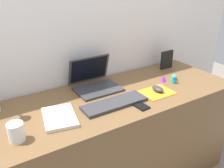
{
  "coord_description": "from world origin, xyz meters",
  "views": [
    {
      "loc": [
        -0.76,
        -1.19,
        1.47
      ],
      "look_at": [
        -0.02,
        0.0,
        0.83
      ],
      "focal_mm": 39.25,
      "sensor_mm": 36.0,
      "label": 1
    }
  ],
  "objects": [
    {
      "name": "toy_figurine_cyan",
      "position": [
        0.47,
        -0.05,
        0.77
      ],
      "size": [
        0.04,
        0.04,
        0.06
      ],
      "color": "#28B7CC",
      "rests_on": "desk"
    },
    {
      "name": "back_wall",
      "position": [
        0.0,
        0.35,
        0.81
      ],
      "size": [
        2.91,
        0.05,
        1.61
      ],
      "primitive_type": "cube",
      "color": "silver",
      "rests_on": "ground_plane"
    },
    {
      "name": "desk",
      "position": [
        0.0,
        0.0,
        0.37
      ],
      "size": [
        1.71,
        0.62,
        0.74
      ],
      "primitive_type": "cube",
      "color": "brown",
      "rests_on": "ground_plane"
    },
    {
      "name": "toy_figurine_purple",
      "position": [
        0.43,
        0.01,
        0.76
      ],
      "size": [
        0.04,
        0.04,
        0.05
      ],
      "primitive_type": "cone",
      "color": "purple",
      "rests_on": "desk"
    },
    {
      "name": "laptop",
      "position": [
        -0.05,
        0.19,
        0.79
      ],
      "size": [
        0.3,
        0.27,
        0.21
      ],
      "color": "#333338",
      "rests_on": "desk"
    },
    {
      "name": "cell_phone",
      "position": [
        0.06,
        -0.19,
        0.74
      ],
      "size": [
        0.07,
        0.13,
        0.01
      ],
      "primitive_type": "cube",
      "rotation": [
        0.0,
        0.0,
        0.07
      ],
      "color": "black",
      "rests_on": "desk"
    },
    {
      "name": "toy_figurine_orange",
      "position": [
        0.52,
        -0.02,
        0.76
      ],
      "size": [
        0.03,
        0.03,
        0.04
      ],
      "primitive_type": "ellipsoid",
      "color": "orange",
      "rests_on": "desk"
    },
    {
      "name": "coffee_mug",
      "position": [
        -0.64,
        -0.14,
        0.79
      ],
      "size": [
        0.08,
        0.08,
        0.09
      ],
      "primitive_type": "cylinder",
      "color": "white",
      "rests_on": "desk"
    },
    {
      "name": "picture_frame",
      "position": [
        0.63,
        0.2,
        0.81
      ],
      "size": [
        0.12,
        0.02,
        0.15
      ],
      "primitive_type": "cube",
      "color": "black",
      "rests_on": "desk"
    },
    {
      "name": "notebook_pad",
      "position": [
        -0.4,
        -0.07,
        0.75
      ],
      "size": [
        0.21,
        0.27,
        0.02
      ],
      "primitive_type": "cube",
      "rotation": [
        0.0,
        0.0,
        -0.2
      ],
      "color": "silver",
      "rests_on": "desk"
    },
    {
      "name": "mousepad",
      "position": [
        0.27,
        -0.11,
        0.74
      ],
      "size": [
        0.21,
        0.17,
        0.0
      ],
      "primitive_type": "cube",
      "color": "orange",
      "rests_on": "desk"
    },
    {
      "name": "keyboard",
      "position": [
        -0.06,
        -0.1,
        0.75
      ],
      "size": [
        0.41,
        0.13,
        0.02
      ],
      "primitive_type": "cube",
      "color": "#333338",
      "rests_on": "desk"
    },
    {
      "name": "mouse",
      "position": [
        0.28,
        -0.1,
        0.76
      ],
      "size": [
        0.06,
        0.1,
        0.03
      ],
      "primitive_type": "ellipsoid",
      "color": "#333338",
      "rests_on": "mousepad"
    }
  ]
}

